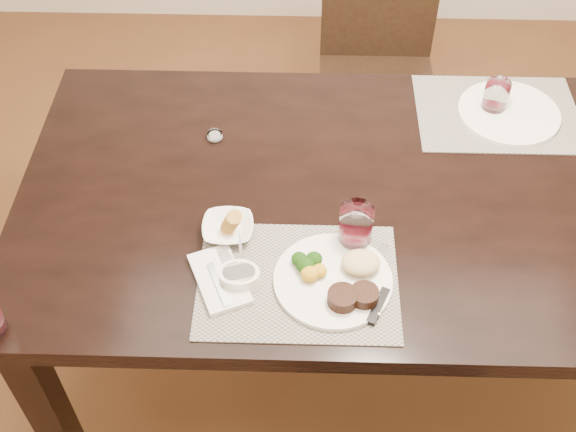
{
  "coord_description": "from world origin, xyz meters",
  "views": [
    {
      "loc": [
        -0.27,
        -1.3,
        2.08
      ],
      "look_at": [
        -0.3,
        -0.15,
        0.82
      ],
      "focal_mm": 45.0,
      "sensor_mm": 36.0,
      "label": 1
    }
  ],
  "objects_px": {
    "cracker_bowl": "(228,228)",
    "wine_glass_near": "(356,228)",
    "steak_knife": "(377,296)",
    "dinner_plate": "(339,279)",
    "chair_far": "(377,58)",
    "far_plate": "(509,113)"
  },
  "relations": [
    {
      "from": "steak_knife",
      "to": "wine_glass_near",
      "type": "relative_size",
      "value": 2.15
    },
    {
      "from": "steak_knife",
      "to": "cracker_bowl",
      "type": "height_order",
      "value": "cracker_bowl"
    },
    {
      "from": "cracker_bowl",
      "to": "wine_glass_near",
      "type": "bearing_deg",
      "value": -3.53
    },
    {
      "from": "far_plate",
      "to": "chair_far",
      "type": "bearing_deg",
      "value": 117.09
    },
    {
      "from": "steak_knife",
      "to": "far_plate",
      "type": "relative_size",
      "value": 0.83
    },
    {
      "from": "cracker_bowl",
      "to": "steak_knife",
      "type": "bearing_deg",
      "value": -27.56
    },
    {
      "from": "dinner_plate",
      "to": "steak_knife",
      "type": "bearing_deg",
      "value": -25.14
    },
    {
      "from": "steak_knife",
      "to": "cracker_bowl",
      "type": "relative_size",
      "value": 1.88
    },
    {
      "from": "cracker_bowl",
      "to": "dinner_plate",
      "type": "bearing_deg",
      "value": -28.78
    },
    {
      "from": "dinner_plate",
      "to": "steak_knife",
      "type": "xyz_separation_m",
      "value": [
        0.09,
        -0.04,
        -0.01
      ]
    },
    {
      "from": "cracker_bowl",
      "to": "far_plate",
      "type": "distance_m",
      "value": 0.89
    },
    {
      "from": "cracker_bowl",
      "to": "far_plate",
      "type": "height_order",
      "value": "cracker_bowl"
    },
    {
      "from": "cracker_bowl",
      "to": "wine_glass_near",
      "type": "height_order",
      "value": "wine_glass_near"
    },
    {
      "from": "dinner_plate",
      "to": "cracker_bowl",
      "type": "xyz_separation_m",
      "value": [
        -0.26,
        0.15,
        0.0
      ]
    },
    {
      "from": "dinner_plate",
      "to": "wine_glass_near",
      "type": "height_order",
      "value": "wine_glass_near"
    },
    {
      "from": "chair_far",
      "to": "dinner_plate",
      "type": "bearing_deg",
      "value": -98.32
    },
    {
      "from": "chair_far",
      "to": "steak_knife",
      "type": "xyz_separation_m",
      "value": [
        -0.09,
        -1.27,
        0.26
      ]
    },
    {
      "from": "cracker_bowl",
      "to": "wine_glass_near",
      "type": "distance_m",
      "value": 0.31
    },
    {
      "from": "chair_far",
      "to": "dinner_plate",
      "type": "relative_size",
      "value": 3.3
    },
    {
      "from": "far_plate",
      "to": "steak_knife",
      "type": "bearing_deg",
      "value": -122.12
    },
    {
      "from": "chair_far",
      "to": "wine_glass_near",
      "type": "xyz_separation_m",
      "value": [
        -0.14,
        -1.1,
        0.3
      ]
    },
    {
      "from": "chair_far",
      "to": "steak_knife",
      "type": "distance_m",
      "value": 1.3
    }
  ]
}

